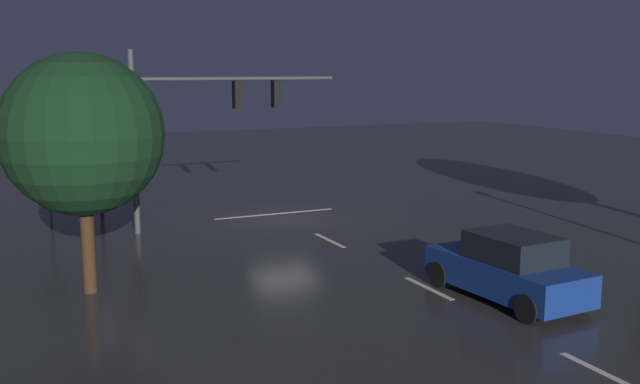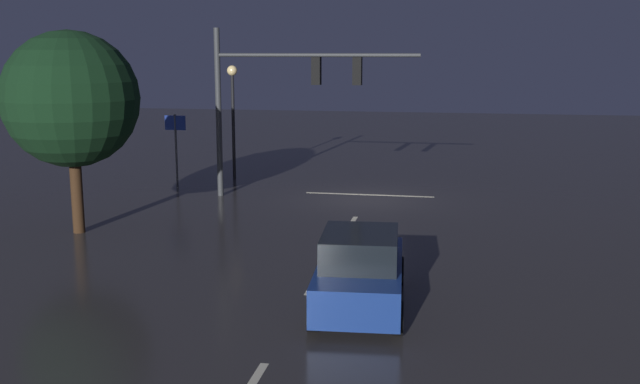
{
  "view_description": "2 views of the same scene",
  "coord_description": "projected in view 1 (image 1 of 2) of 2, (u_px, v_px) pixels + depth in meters",
  "views": [
    {
      "loc": [
        10.43,
        25.57,
        5.72
      ],
      "look_at": [
        0.19,
        3.66,
        1.62
      ],
      "focal_mm": 41.01,
      "sensor_mm": 36.0,
      "label": 1
    },
    {
      "loc": [
        -3.24,
        26.87,
        5.54
      ],
      "look_at": [
        0.9,
        4.62,
        1.15
      ],
      "focal_mm": 41.22,
      "sensor_mm": 36.0,
      "label": 2
    }
  ],
  "objects": [
    {
      "name": "ground_plane",
      "position": [
        284.0,
        219.0,
        28.15
      ],
      "size": [
        80.0,
        80.0,
        0.0
      ],
      "primitive_type": "plane",
      "color": "#2D2B2B"
    },
    {
      "name": "traffic_signal_assembly",
      "position": [
        203.0,
        111.0,
        25.96
      ],
      "size": [
        7.66,
        0.47,
        6.35
      ],
      "color": "#383A3D",
      "rests_on": "ground_plane"
    },
    {
      "name": "lane_dash_far",
      "position": [
        329.0,
        240.0,
        24.58
      ],
      "size": [
        0.16,
        2.2,
        0.01
      ],
      "primitive_type": "cube",
      "rotation": [
        0.0,
        0.0,
        1.57
      ],
      "color": "beige",
      "rests_on": "ground_plane"
    },
    {
      "name": "lane_dash_mid",
      "position": [
        428.0,
        288.0,
        19.22
      ],
      "size": [
        0.16,
        2.2,
        0.01
      ],
      "primitive_type": "cube",
      "rotation": [
        0.0,
        0.0,
        1.57
      ],
      "color": "beige",
      "rests_on": "ground_plane"
    },
    {
      "name": "lane_dash_near",
      "position": [
        604.0,
        373.0,
        13.86
      ],
      "size": [
        0.16,
        2.2,
        0.01
      ],
      "primitive_type": "cube",
      "rotation": [
        0.0,
        0.0,
        1.57
      ],
      "color": "beige",
      "rests_on": "ground_plane"
    },
    {
      "name": "stop_bar",
      "position": [
        275.0,
        214.0,
        29.05
      ],
      "size": [
        5.0,
        0.16,
        0.01
      ],
      "primitive_type": "cube",
      "color": "beige",
      "rests_on": "ground_plane"
    },
    {
      "name": "car_approaching",
      "position": [
        508.0,
        268.0,
        18.2
      ],
      "size": [
        2.17,
        4.47,
        1.7
      ],
      "color": "navy",
      "rests_on": "ground_plane"
    },
    {
      "name": "street_lamp_right_kerb",
      "position": [
        98.0,
        128.0,
        28.23
      ],
      "size": [
        0.44,
        0.44,
        4.89
      ],
      "color": "black",
      "rests_on": "ground_plane"
    },
    {
      "name": "route_sign",
      "position": [
        48.0,
        171.0,
        26.18
      ],
      "size": [
        0.9,
        0.09,
        2.9
      ],
      "color": "#383A3D",
      "rests_on": "ground_plane"
    },
    {
      "name": "tree_right_near",
      "position": [
        82.0,
        135.0,
        18.21
      ],
      "size": [
        4.08,
        4.08,
        6.13
      ],
      "color": "#382314",
      "rests_on": "ground_plane"
    }
  ]
}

